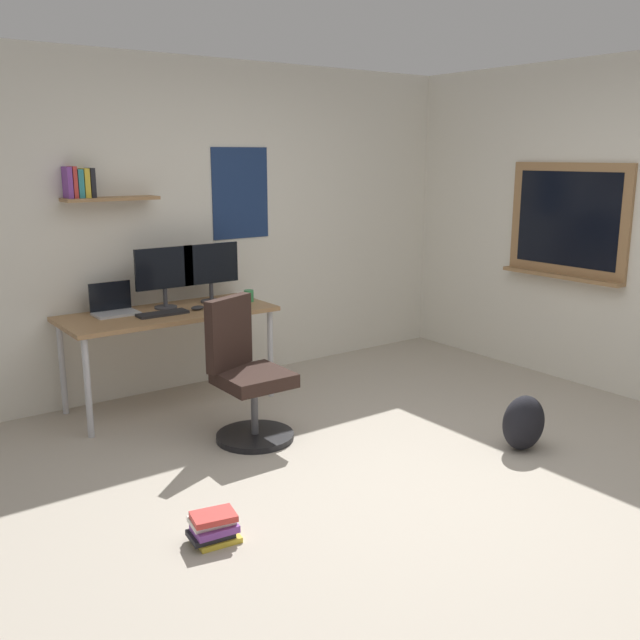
# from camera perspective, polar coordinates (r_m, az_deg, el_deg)

# --- Properties ---
(ground_plane) EXTENTS (5.20, 5.20, 0.00)m
(ground_plane) POSITION_cam_1_polar(r_m,az_deg,el_deg) (4.30, 7.12, -12.66)
(ground_plane) COLOR #ADA393
(ground_plane) RESTS_ON ground
(wall_back) EXTENTS (5.00, 0.30, 2.60)m
(wall_back) POSITION_cam_1_polar(r_m,az_deg,el_deg) (5.91, -9.10, 7.53)
(wall_back) COLOR silver
(wall_back) RESTS_ON ground
(desk) EXTENTS (1.55, 0.68, 0.73)m
(desk) POSITION_cam_1_polar(r_m,az_deg,el_deg) (5.40, -12.08, -0.01)
(desk) COLOR #997047
(desk) RESTS_ON ground
(office_chair) EXTENTS (0.53, 0.55, 0.95)m
(office_chair) POSITION_cam_1_polar(r_m,az_deg,el_deg) (4.75, -5.93, -4.77)
(office_chair) COLOR black
(office_chair) RESTS_ON ground
(laptop) EXTENTS (0.31, 0.21, 0.23)m
(laptop) POSITION_cam_1_polar(r_m,az_deg,el_deg) (5.40, -16.21, 1.04)
(laptop) COLOR #ADAFB5
(laptop) RESTS_ON desk
(monitor_primary) EXTENTS (0.46, 0.17, 0.46)m
(monitor_primary) POSITION_cam_1_polar(r_m,az_deg,el_deg) (5.46, -12.35, 3.69)
(monitor_primary) COLOR #38383D
(monitor_primary) RESTS_ON desk
(monitor_secondary) EXTENTS (0.46, 0.17, 0.46)m
(monitor_secondary) POSITION_cam_1_polar(r_m,az_deg,el_deg) (5.62, -8.73, 4.11)
(monitor_secondary) COLOR #38383D
(monitor_secondary) RESTS_ON desk
(keyboard) EXTENTS (0.37, 0.13, 0.02)m
(keyboard) POSITION_cam_1_polar(r_m,az_deg,el_deg) (5.28, -12.51, 0.51)
(keyboard) COLOR black
(keyboard) RESTS_ON desk
(computer_mouse) EXTENTS (0.10, 0.06, 0.03)m
(computer_mouse) POSITION_cam_1_polar(r_m,az_deg,el_deg) (5.40, -9.80, 0.97)
(computer_mouse) COLOR #262628
(computer_mouse) RESTS_ON desk
(coffee_mug) EXTENTS (0.08, 0.08, 0.09)m
(coffee_mug) POSITION_cam_1_polar(r_m,az_deg,el_deg) (5.65, -5.73, 1.94)
(coffee_mug) COLOR #338C4C
(coffee_mug) RESTS_ON desk
(backpack) EXTENTS (0.32, 0.22, 0.36)m
(backpack) POSITION_cam_1_polar(r_m,az_deg,el_deg) (4.80, 16.00, -7.92)
(backpack) COLOR black
(backpack) RESTS_ON ground
(book_stack_on_floor) EXTENTS (0.25, 0.21, 0.15)m
(book_stack_on_floor) POSITION_cam_1_polar(r_m,az_deg,el_deg) (3.67, -8.52, -16.12)
(book_stack_on_floor) COLOR gold
(book_stack_on_floor) RESTS_ON ground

